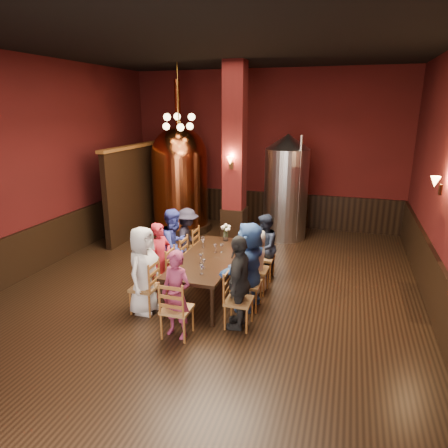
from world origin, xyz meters
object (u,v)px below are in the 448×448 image
(person_0, at_px, (143,270))
(copper_kettle, at_px, (180,178))
(dining_table, at_px, (209,260))
(person_1, at_px, (161,260))
(rose_vase, at_px, (226,230))
(person_2, at_px, (175,246))
(steel_vessel, at_px, (286,187))

(person_0, distance_m, copper_kettle, 5.00)
(dining_table, xyz_separation_m, person_1, (-0.85, -0.34, 0.03))
(dining_table, xyz_separation_m, copper_kettle, (-2.20, 3.75, 0.83))
(rose_vase, bearing_deg, person_2, -142.05)
(dining_table, distance_m, person_2, 0.92)
(dining_table, bearing_deg, person_0, -130.36)
(person_2, bearing_deg, copper_kettle, 34.82)
(person_0, distance_m, person_2, 1.33)
(person_1, relative_size, copper_kettle, 0.34)
(dining_table, bearing_deg, person_2, 158.78)
(copper_kettle, bearing_deg, person_2, -68.52)
(person_0, relative_size, steel_vessel, 0.55)
(copper_kettle, distance_m, steel_vessel, 3.02)
(dining_table, height_order, copper_kettle, copper_kettle)
(dining_table, distance_m, rose_vase, 1.04)
(copper_kettle, bearing_deg, dining_table, -59.59)
(copper_kettle, bearing_deg, rose_vase, -51.13)
(dining_table, bearing_deg, rose_vase, 88.69)
(copper_kettle, height_order, rose_vase, copper_kettle)
(person_0, height_order, rose_vase, person_0)
(dining_table, relative_size, person_1, 1.69)
(dining_table, distance_m, person_0, 1.32)
(dining_table, height_order, person_2, person_2)
(steel_vessel, bearing_deg, person_1, -111.59)
(person_2, height_order, copper_kettle, copper_kettle)
(steel_vessel, bearing_deg, person_2, -115.21)
(person_1, xyz_separation_m, rose_vase, (0.86, 1.34, 0.27))
(person_2, relative_size, steel_vessel, 0.55)
(rose_vase, bearing_deg, steel_vessel, 74.38)
(person_1, bearing_deg, steel_vessel, -4.38)
(person_0, height_order, steel_vessel, steel_vessel)
(dining_table, xyz_separation_m, steel_vessel, (0.82, 3.87, 0.71))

